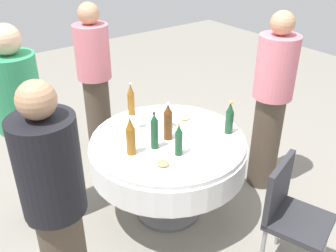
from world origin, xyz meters
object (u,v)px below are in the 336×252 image
bottle_dark_green_inner (179,140)px  chair_south (290,210)px  plate_near (184,119)px  bottle_amber_south (131,100)px  wine_glass_inner (139,117)px  bottle_dark_green_west (229,118)px  dining_table (168,154)px  person_right (24,130)px  person_inner (95,80)px  plate_east (163,165)px  wine_glass_rear (167,116)px  person_far (271,102)px  bottle_brown_right (168,122)px  bottle_dark_green_rear (154,132)px  plate_mid (197,141)px  bottle_amber_far (131,137)px  person_west (57,212)px

bottle_dark_green_inner → chair_south: size_ratio=0.30×
bottle_dark_green_inner → plate_near: 0.55m
bottle_amber_south → wine_glass_inner: size_ratio=2.24×
bottle_dark_green_west → wine_glass_inner: 0.74m
bottle_dark_green_inner → dining_table: bearing=162.2°
bottle_amber_south → person_right: 0.92m
wine_glass_inner → person_inner: person_inner is taller
dining_table → plate_east: 0.42m
plate_near → person_inner: 1.11m
wine_glass_rear → person_far: size_ratio=0.09×
bottle_brown_right → bottle_dark_green_rear: (0.05, -0.16, -0.01)m
bottle_dark_green_inner → plate_mid: size_ratio=1.01×
plate_east → chair_south: size_ratio=0.25×
wine_glass_inner → chair_south: 1.36m
person_right → bottle_amber_south: bearing=-60.9°
bottle_amber_far → plate_near: size_ratio=1.24×
bottle_amber_far → plate_east: bottle_amber_far is taller
plate_mid → plate_near: bearing=156.6°
dining_table → person_right: size_ratio=0.75×
person_right → plate_near: bearing=-76.7°
plate_near → person_far: (0.37, 0.68, 0.11)m
bottle_dark_green_west → plate_east: bearing=-84.4°
dining_table → bottle_dark_green_west: bearing=64.2°
bottle_dark_green_west → person_inner: person_inner is taller
person_inner → dining_table: bearing=-90.0°
bottle_dark_green_inner → person_inner: 1.46m
bottle_brown_right → plate_near: size_ratio=1.26×
dining_table → bottle_amber_far: (0.01, -0.35, 0.30)m
bottle_amber_far → bottle_brown_right: bearing=92.1°
bottle_brown_right → person_right: 1.08m
bottle_amber_south → plate_mid: bottle_amber_south is taller
wine_glass_inner → plate_mid: size_ratio=0.52×
dining_table → person_west: person_west is taller
person_west → chair_south: (0.55, 1.40, -0.34)m
bottle_amber_far → plate_near: (-0.18, 0.64, -0.13)m
bottle_brown_right → plate_mid: bearing=38.6°
wine_glass_rear → person_inner: (-1.09, -0.10, -0.01)m
plate_mid → chair_south: size_ratio=0.29×
dining_table → bottle_dark_green_west: size_ratio=4.53×
bottle_dark_green_inner → wine_glass_rear: size_ratio=1.75×
bottle_amber_far → chair_south: 1.22m
bottle_amber_far → wine_glass_rear: size_ratio=2.09×
bottle_amber_south → wine_glass_rear: 0.40m
bottle_amber_far → wine_glass_rear: 0.47m
plate_east → plate_near: same height
bottle_amber_south → chair_south: bearing=12.5°
bottle_dark_green_west → bottle_dark_green_inner: bearing=-88.6°
plate_east → person_west: person_west is taller
bottle_dark_green_west → chair_south: bearing=-9.7°
bottle_dark_green_inner → person_inner: person_inner is taller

